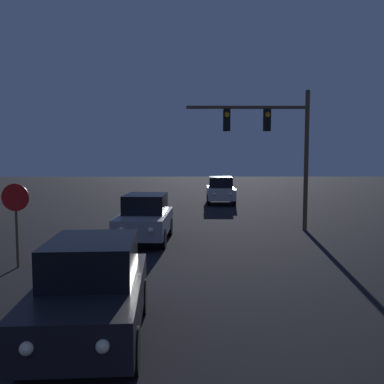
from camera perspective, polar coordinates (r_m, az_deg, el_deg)
car_near at (r=7.67m, az=-13.27°, el=-12.59°), size 1.93×3.98×1.71m
car_mid at (r=15.66m, az=-6.27°, el=-3.44°), size 1.91×3.98×1.71m
car_far at (r=27.58m, az=3.84°, el=0.26°), size 1.83×3.95×1.71m
traffic_signal_mast at (r=17.94m, az=10.97°, el=7.20°), size 5.03×0.30×5.76m
stop_sign at (r=12.83m, az=-22.45°, el=-2.08°), size 0.76×0.07×2.36m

